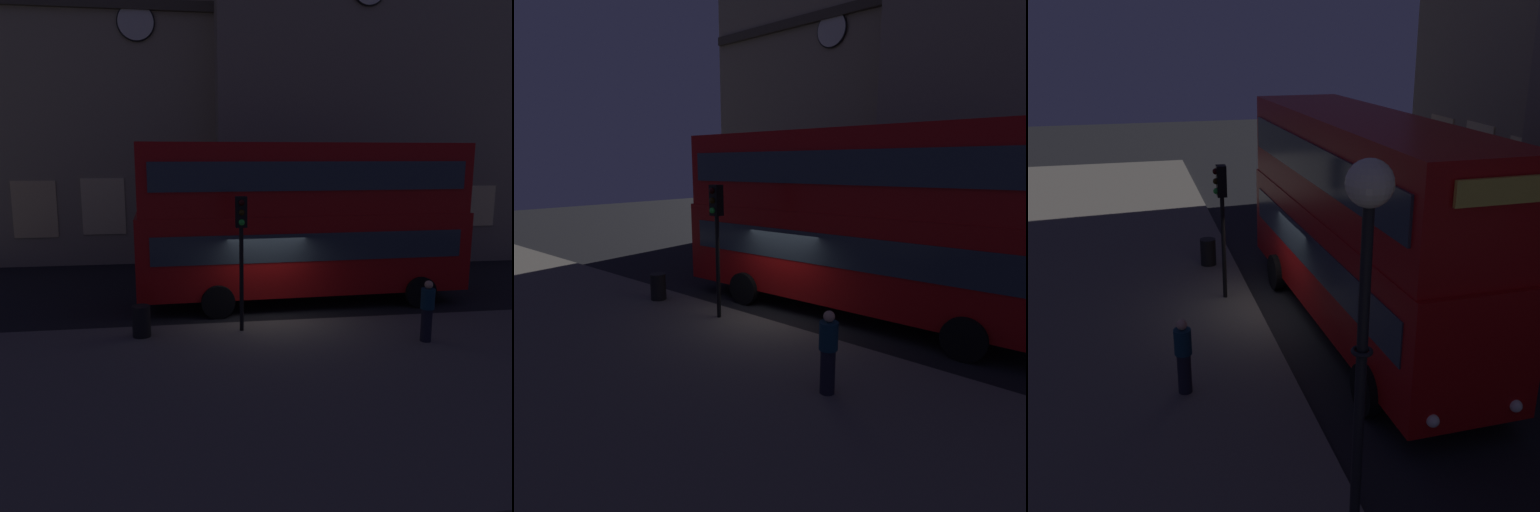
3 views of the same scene
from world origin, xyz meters
TOP-DOWN VIEW (x-y plane):
  - ground_plane at (0.00, 0.00)m, footprint 80.00×80.00m
  - sidewalk_slab at (0.00, -5.23)m, footprint 44.00×9.16m
  - building_with_clock at (-4.58, 13.19)m, footprint 15.12×7.93m
  - double_decker_bus at (1.46, 1.64)m, footprint 11.29×3.18m
  - traffic_light_near_kerb at (-1.01, -1.44)m, footprint 0.33×0.37m
  - pedestrian at (3.79, -3.04)m, footprint 0.36×0.36m
  - litter_bin at (-3.80, -1.53)m, footprint 0.50×0.50m

SIDE VIEW (x-z plane):
  - ground_plane at x=0.00m, z-range 0.00..0.00m
  - sidewalk_slab at x=0.00m, z-range 0.00..0.12m
  - litter_bin at x=-3.80m, z-range 0.12..0.99m
  - pedestrian at x=3.79m, z-range 0.14..1.81m
  - traffic_light_near_kerb at x=-1.01m, z-range 0.96..4.78m
  - double_decker_bus at x=1.46m, z-range 0.31..5.75m
  - building_with_clock at x=-4.58m, z-range 0.00..14.59m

